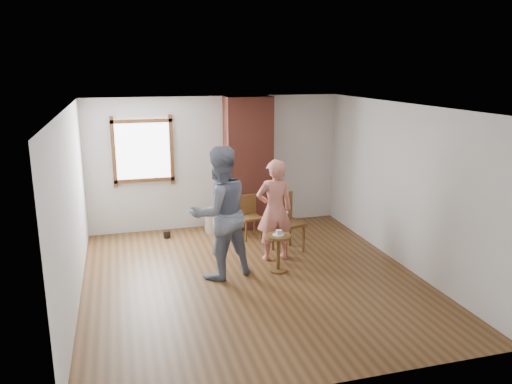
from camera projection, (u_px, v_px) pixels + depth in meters
ground at (252, 278)px, 7.63m from camera, size 5.50×5.50×0.00m
room_shell at (238, 155)px, 7.74m from camera, size 5.04×5.52×2.62m
brick_chimney at (248, 163)px, 9.81m from camera, size 0.90×0.50×2.60m
stoneware_crock at (214, 220)px, 9.71m from camera, size 0.44×0.44×0.48m
dark_pot at (167, 234)px, 9.43m from camera, size 0.17×0.17×0.13m
dining_chair_left at (249, 214)px, 9.37m from camera, size 0.43×0.43×0.81m
dining_chair_right at (285, 219)px, 8.69m from camera, size 0.60×0.60×1.01m
side_table at (278, 247)px, 7.81m from camera, size 0.40×0.40×0.60m
cake_plate at (278, 235)px, 7.76m from camera, size 0.18×0.18×0.01m
cake_slice at (279, 233)px, 7.76m from camera, size 0.08×0.07×0.06m
man at (220, 213)px, 7.49m from camera, size 1.17×1.02×2.03m
person_pink at (275, 210)px, 8.20m from camera, size 0.62×0.41×1.70m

